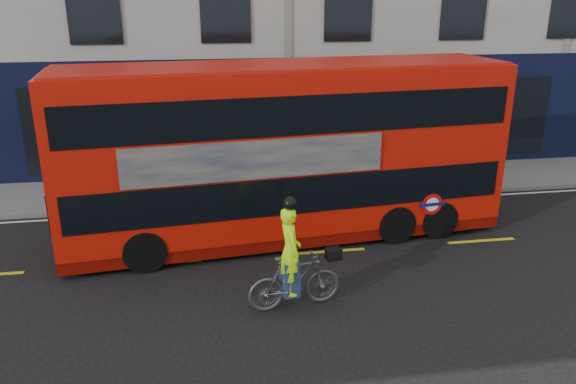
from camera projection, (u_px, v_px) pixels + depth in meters
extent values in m
plane|color=black|center=(344.00, 280.00, 12.38)|extent=(120.00, 120.00, 0.00)
cube|color=gray|center=(295.00, 185.00, 18.42)|extent=(60.00, 3.00, 0.12)
cube|color=slate|center=(303.00, 200.00, 17.02)|extent=(60.00, 0.12, 0.13)
cube|color=black|center=(288.00, 117.00, 19.15)|extent=(50.00, 0.08, 4.00)
cube|color=silver|center=(305.00, 206.00, 16.76)|extent=(58.00, 0.10, 0.01)
cube|color=red|center=(285.00, 146.00, 13.91)|extent=(11.12, 3.59, 3.92)
cube|color=#680A04|center=(286.00, 225.00, 14.61)|extent=(11.11, 3.54, 0.30)
cube|color=black|center=(285.00, 180.00, 14.20)|extent=(10.69, 3.59, 0.89)
cube|color=black|center=(285.00, 106.00, 13.57)|extent=(10.69, 3.59, 0.89)
cube|color=#AC150B|center=(285.00, 65.00, 13.25)|extent=(10.89, 3.47, 0.08)
cube|color=black|center=(477.00, 164.00, 15.53)|extent=(0.27, 2.23, 0.89)
cube|color=black|center=(485.00, 96.00, 14.90)|extent=(0.27, 2.23, 0.89)
cube|color=black|center=(55.00, 199.00, 12.87)|extent=(0.27, 2.23, 0.89)
cube|color=gray|center=(257.00, 160.00, 12.48)|extent=(5.93, 0.65, 0.89)
cylinder|color=red|center=(432.00, 204.00, 14.06)|extent=(0.55, 0.08, 0.56)
cylinder|color=white|center=(432.00, 204.00, 14.06)|extent=(0.36, 0.06, 0.36)
cube|color=#0C1459|center=(432.00, 204.00, 14.05)|extent=(0.69, 0.09, 0.09)
cylinder|color=black|center=(418.00, 204.00, 15.46)|extent=(1.25, 2.62, 0.99)
cylinder|color=black|center=(378.00, 208.00, 15.17)|extent=(1.25, 2.62, 0.99)
cylinder|color=black|center=(144.00, 232.00, 13.68)|extent=(1.25, 2.62, 0.99)
imported|color=#4A4E50|center=(295.00, 281.00, 11.14)|extent=(1.98, 0.82, 1.16)
imported|color=#ACF30A|center=(290.00, 251.00, 10.89)|extent=(0.52, 0.71, 1.79)
cube|color=black|center=(333.00, 254.00, 11.21)|extent=(0.32, 0.27, 0.23)
cube|color=navy|center=(290.00, 277.00, 11.08)|extent=(0.37, 0.44, 0.73)
sphere|color=black|center=(290.00, 203.00, 10.56)|extent=(0.27, 0.27, 0.27)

